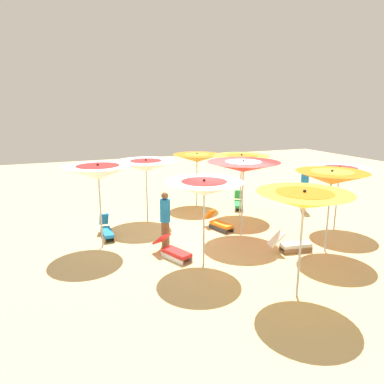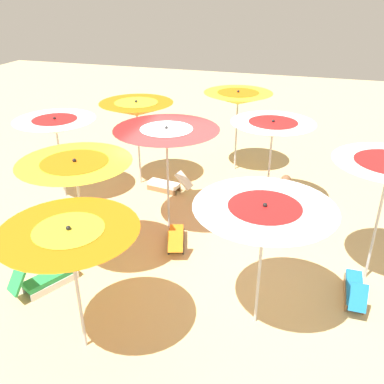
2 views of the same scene
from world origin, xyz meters
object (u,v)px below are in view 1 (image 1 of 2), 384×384
object	(u,v)px
beachgoer_0	(304,187)
beach_umbrella_4	(243,167)
beach_umbrella_5	(332,178)
lounger_3	(219,224)
lounger_0	(174,251)
beach_umbrella_1	(204,188)
beachgoer_1	(165,219)
lounger_2	(239,203)
beach_ball	(266,190)
beach_umbrella_3	(146,166)
lounger_1	(292,245)
beach_umbrella_7	(241,161)
beach_umbrella_8	(339,173)
beach_umbrella_0	(98,172)
lounger_4	(107,231)
beach_umbrella_6	(197,158)
beach_umbrella_2	(304,200)

from	to	relation	value
beachgoer_0	beach_umbrella_4	bearing A→B (deg)	58.15
beach_umbrella_5	lounger_3	world-z (taller)	beach_umbrella_5
lounger_0	beach_umbrella_1	bearing A→B (deg)	16.36
lounger_3	beachgoer_0	bearing A→B (deg)	83.59
beachgoer_1	lounger_0	bearing A→B (deg)	-44.47
lounger_2	beach_ball	xyz separation A→B (m)	(2.44, 1.73, -0.04)
beach_umbrella_3	lounger_1	size ratio (longest dim) A/B	1.74
beach_umbrella_3	beach_umbrella_7	world-z (taller)	beach_umbrella_7
beach_umbrella_8	beachgoer_0	distance (m)	2.48
beach_umbrella_8	lounger_1	size ratio (longest dim) A/B	1.66
beach_umbrella_0	beachgoer_1	world-z (taller)	beach_umbrella_0
lounger_0	lounger_3	size ratio (longest dim) A/B	1.13
beach_umbrella_4	beachgoer_0	size ratio (longest dim) A/B	1.36
beach_umbrella_5	lounger_2	distance (m)	5.14
lounger_4	beach_ball	world-z (taller)	lounger_4
beach_umbrella_0	beach_umbrella_3	xyz separation A→B (m)	(1.85, 1.79, -0.21)
lounger_2	beach_umbrella_6	bearing A→B (deg)	-99.44
lounger_0	beach_ball	distance (m)	8.39
beach_umbrella_3	beach_umbrella_4	xyz separation A→B (m)	(2.41, -2.48, 0.20)
lounger_3	beachgoer_0	world-z (taller)	beachgoer_0
beach_ball	beach_umbrella_1	bearing A→B (deg)	-134.41
beach_umbrella_6	lounger_2	world-z (taller)	beach_umbrella_6
beach_umbrella_2	beach_umbrella_7	bearing A→B (deg)	72.21
beach_umbrella_6	beach_umbrella_8	size ratio (longest dim) A/B	1.02
beach_umbrella_2	beach_umbrella_4	xyz separation A→B (m)	(0.78, 3.75, 0.06)
beach_ball	lounger_0	bearing A→B (deg)	-140.59
beach_umbrella_3	lounger_1	world-z (taller)	beach_umbrella_3
beach_umbrella_5	beach_umbrella_1	bearing A→B (deg)	172.83
beach_umbrella_0	beachgoer_0	world-z (taller)	beach_umbrella_0
beach_umbrella_8	lounger_1	distance (m)	3.21
beach_umbrella_5	lounger_1	xyz separation A→B (m)	(-0.91, 0.30, -1.91)
beach_umbrella_1	lounger_0	xyz separation A→B (m)	(-0.56, 0.71, -1.85)
beach_umbrella_2	beachgoer_1	world-z (taller)	beach_umbrella_2
beach_umbrella_8	lounger_0	world-z (taller)	beach_umbrella_8
beach_umbrella_7	lounger_1	distance (m)	4.11
lounger_4	beach_umbrella_5	bearing A→B (deg)	58.48
beachgoer_0	beach_umbrella_3	bearing A→B (deg)	26.79
lounger_1	beach_umbrella_0	bearing A→B (deg)	163.44
beach_umbrella_0	beach_umbrella_1	xyz separation A→B (m)	(2.23, -2.26, -0.16)
beach_umbrella_2	beach_umbrella_6	size ratio (longest dim) A/B	1.09
beach_umbrella_4	lounger_0	size ratio (longest dim) A/B	1.84
beach_ball	beach_umbrella_6	bearing A→B (deg)	-169.87
lounger_2	beach_umbrella_7	bearing A→B (deg)	0.57
beach_umbrella_3	beach_umbrella_8	bearing A→B (deg)	-29.66
beach_umbrella_2	lounger_2	size ratio (longest dim) A/B	1.89
beach_umbrella_6	lounger_4	distance (m)	5.03
beach_umbrella_5	beachgoer_1	distance (m)	4.76
beach_umbrella_2	beach_umbrella_8	distance (m)	4.99
lounger_3	beach_umbrella_1	bearing A→B (deg)	-52.11
beach_umbrella_2	beach_umbrella_4	world-z (taller)	beach_umbrella_4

